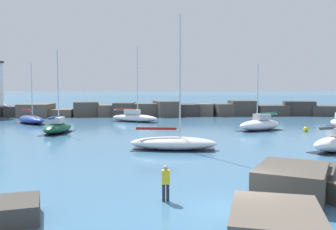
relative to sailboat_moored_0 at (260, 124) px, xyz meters
The scene contains 11 objects.
ground_plane 27.92m from the sailboat_moored_0, 108.48° to the right, with size 600.00×600.00×0.00m, color #3D6B8E.
open_sea_beyond 80.62m from the sailboat_moored_0, 96.30° to the left, with size 400.00×116.00×0.01m.
breakwater_jetty 21.67m from the sailboat_moored_0, 110.78° to the left, with size 66.77×6.03×2.49m.
foreground_rocks 27.09m from the sailboat_moored_0, 105.62° to the right, with size 15.89×9.25×1.44m.
sailboat_moored_0 is the anchor object (origin of this frame).
sailboat_moored_1 15.95m from the sailboat_moored_0, 131.66° to the right, with size 7.10×3.14×10.52m.
sailboat_moored_3 18.00m from the sailboat_moored_0, 143.38° to the left, with size 7.05×5.00×10.30m.
sailboat_moored_6 22.19m from the sailboat_moored_0, behind, with size 3.02×5.59×8.82m.
sailboat_moored_7 29.44m from the sailboat_moored_0, 161.97° to the left, with size 5.80×6.57×7.96m.
mooring_buoy_orange_near 4.94m from the sailboat_moored_0, 14.69° to the right, with size 0.55×0.55×0.75m.
person_on_rocks 27.68m from the sailboat_moored_0, 115.37° to the right, with size 0.36×0.22×1.61m.
Camera 1 is at (-3.82, -14.60, 5.12)m, focal length 40.00 mm.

